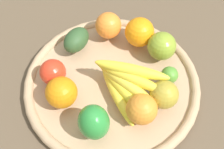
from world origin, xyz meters
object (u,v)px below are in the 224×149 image
(bell_pepper, at_px, (94,122))
(orange_1, at_px, (108,25))
(apple_1, at_px, (53,72))
(apple_2, at_px, (164,94))
(orange_3, at_px, (139,32))
(avocado, at_px, (76,40))
(banana_bunch, at_px, (126,83))
(orange_2, at_px, (61,92))
(orange_0, at_px, (142,109))
(lime_0, at_px, (169,75))
(apple_0, at_px, (162,46))

(bell_pepper, distance_m, orange_1, 0.29)
(apple_1, distance_m, apple_2, 0.27)
(orange_3, xyz_separation_m, orange_1, (0.07, -0.05, -0.00))
(orange_1, bearing_deg, apple_2, 107.63)
(orange_3, xyz_separation_m, avocado, (0.17, -0.02, -0.01))
(banana_bunch, distance_m, orange_1, 0.19)
(orange_2, xyz_separation_m, apple_2, (-0.23, 0.06, -0.00))
(bell_pepper, xyz_separation_m, orange_2, (0.06, -0.09, -0.00))
(orange_1, xyz_separation_m, orange_0, (-0.02, 0.27, -0.00))
(lime_0, height_order, apple_1, apple_1)
(bell_pepper, xyz_separation_m, orange_0, (-0.11, -0.01, -0.01))
(orange_1, height_order, avocado, orange_1)
(bell_pepper, height_order, apple_0, bell_pepper)
(avocado, xyz_separation_m, orange_2, (0.06, 0.16, 0.01))
(orange_3, distance_m, orange_0, 0.23)
(bell_pepper, distance_m, orange_0, 0.11)
(banana_bunch, bearing_deg, avocado, -61.52)
(apple_0, bearing_deg, lime_0, 86.31)
(bell_pepper, relative_size, apple_1, 1.31)
(avocado, bearing_deg, orange_1, -164.38)
(bell_pepper, distance_m, apple_1, 0.17)
(apple_0, bearing_deg, orange_3, -53.47)
(lime_0, distance_m, apple_2, 0.07)
(orange_1, relative_size, apple_2, 1.06)
(orange_2, bearing_deg, orange_0, 153.99)
(orange_0, distance_m, avocado, 0.26)
(lime_0, relative_size, apple_1, 0.67)
(bell_pepper, distance_m, lime_0, 0.23)
(orange_0, relative_size, apple_2, 1.04)
(banana_bunch, relative_size, apple_1, 2.82)
(orange_0, bearing_deg, bell_pepper, 5.18)
(apple_1, bearing_deg, orange_2, 101.71)
(orange_2, distance_m, apple_1, 0.07)
(bell_pepper, xyz_separation_m, apple_1, (0.07, -0.16, -0.01))
(orange_3, relative_size, apple_1, 1.23)
(banana_bunch, xyz_separation_m, avocado, (0.09, -0.17, -0.01))
(orange_1, bearing_deg, avocado, 15.62)
(apple_2, bearing_deg, orange_0, 22.99)
(orange_3, relative_size, apple_0, 1.06)
(banana_bunch, height_order, orange_2, banana_bunch)
(banana_bunch, relative_size, bell_pepper, 2.15)
(orange_1, relative_size, apple_0, 0.97)
(lime_0, distance_m, avocado, 0.26)
(bell_pepper, bearing_deg, apple_2, 89.50)
(banana_bunch, height_order, apple_1, banana_bunch)
(lime_0, bearing_deg, orange_3, -74.81)
(bell_pepper, height_order, lime_0, bell_pepper)
(apple_1, bearing_deg, bell_pepper, 114.52)
(orange_1, distance_m, avocado, 0.10)
(banana_bunch, bearing_deg, orange_1, -90.55)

